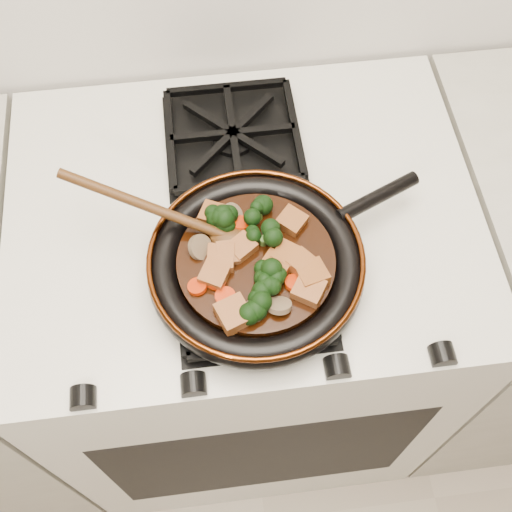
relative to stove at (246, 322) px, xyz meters
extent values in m
cube|color=beige|center=(0.00, 0.00, 0.00)|extent=(0.76, 0.60, 0.90)
cylinder|color=black|center=(0.01, -0.13, 0.48)|extent=(0.29, 0.29, 0.01)
torus|color=black|center=(0.01, -0.13, 0.49)|extent=(0.32, 0.32, 0.04)
torus|color=#4F220B|center=(0.01, -0.13, 0.51)|extent=(0.31, 0.31, 0.01)
cylinder|color=black|center=(0.20, -0.04, 0.51)|extent=(0.14, 0.08, 0.02)
cylinder|color=black|center=(0.01, -0.13, 0.50)|extent=(0.23, 0.23, 0.02)
cube|color=brown|center=(-0.04, -0.12, 0.52)|extent=(0.04, 0.05, 0.02)
cube|color=brown|center=(-0.05, -0.05, 0.52)|extent=(0.05, 0.05, 0.02)
cube|color=brown|center=(0.08, -0.16, 0.52)|extent=(0.05, 0.05, 0.03)
cube|color=brown|center=(-0.04, -0.21, 0.52)|extent=(0.05, 0.06, 0.02)
cube|color=brown|center=(0.07, -0.15, 0.52)|extent=(0.05, 0.05, 0.03)
cube|color=brown|center=(0.03, -0.14, 0.52)|extent=(0.05, 0.06, 0.03)
cube|color=brown|center=(-0.01, -0.11, 0.52)|extent=(0.05, 0.05, 0.02)
cube|color=brown|center=(-0.03, -0.11, 0.52)|extent=(0.04, 0.04, 0.03)
cube|color=brown|center=(0.07, -0.19, 0.52)|extent=(0.05, 0.05, 0.02)
cube|color=brown|center=(0.05, -0.13, 0.52)|extent=(0.05, 0.05, 0.02)
cube|color=brown|center=(-0.05, -0.15, 0.52)|extent=(0.05, 0.05, 0.02)
cube|color=brown|center=(0.06, -0.07, 0.52)|extent=(0.05, 0.05, 0.02)
cylinder|color=#B92705|center=(-0.01, -0.06, 0.51)|extent=(0.03, 0.03, 0.02)
cylinder|color=#B92705|center=(-0.04, -0.18, 0.51)|extent=(0.03, 0.03, 0.01)
cylinder|color=#B92705|center=(-0.08, -0.16, 0.51)|extent=(0.03, 0.03, 0.01)
cylinder|color=#B92705|center=(-0.05, -0.15, 0.51)|extent=(0.03, 0.03, 0.02)
cylinder|color=#B92705|center=(-0.04, -0.12, 0.51)|extent=(0.03, 0.03, 0.02)
cylinder|color=#B92705|center=(0.05, -0.17, 0.51)|extent=(0.03, 0.03, 0.01)
cylinder|color=brown|center=(-0.02, -0.05, 0.52)|extent=(0.04, 0.04, 0.03)
cylinder|color=brown|center=(-0.01, -0.21, 0.52)|extent=(0.03, 0.04, 0.02)
cylinder|color=brown|center=(0.03, -0.20, 0.52)|extent=(0.04, 0.04, 0.02)
cylinder|color=brown|center=(-0.07, -0.10, 0.52)|extent=(0.05, 0.05, 0.03)
ellipsoid|color=#42250E|center=(-0.03, -0.09, 0.51)|extent=(0.07, 0.06, 0.02)
cylinder|color=#42250E|center=(-0.14, -0.04, 0.55)|extent=(0.02, 0.02, 0.25)
camera|label=1|loc=(-0.05, -0.56, 1.31)|focal=45.00mm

